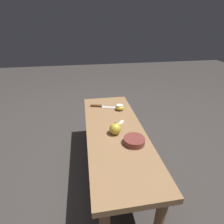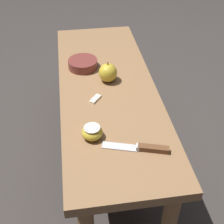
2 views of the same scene
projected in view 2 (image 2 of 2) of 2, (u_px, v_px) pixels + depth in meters
name	position (u px, v px, depth m)	size (l,w,h in m)	color
ground_plane	(108.00, 151.00, 1.65)	(8.00, 8.00, 0.00)	#383330
wooden_bench	(108.00, 97.00, 1.42)	(1.20, 0.42, 0.42)	olive
knife	(145.00, 148.00, 1.08)	(0.09, 0.23, 0.02)	silver
apple_whole	(108.00, 73.00, 1.39)	(0.08, 0.08, 0.09)	gold
apple_cut	(92.00, 132.00, 1.12)	(0.08, 0.08, 0.05)	gold
apple_slice_near_knife	(95.00, 99.00, 1.30)	(0.06, 0.06, 0.01)	silver
bowl	(83.00, 64.00, 1.49)	(0.14, 0.14, 0.04)	brown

